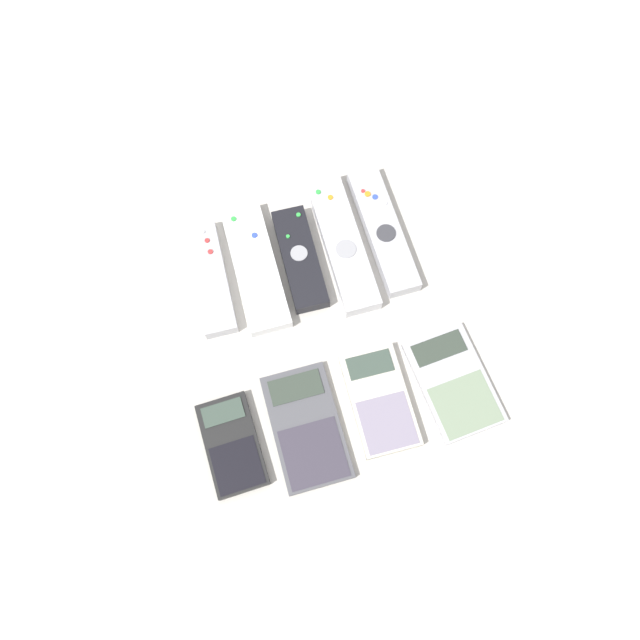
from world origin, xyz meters
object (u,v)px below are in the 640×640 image
Objects in this scene: calculator_0 at (232,445)px; calculator_3 at (454,382)px; calculator_1 at (306,427)px; remote_1 at (255,267)px; remote_2 at (302,258)px; remote_4 at (383,230)px; remote_3 at (342,242)px; remote_0 at (211,278)px; calculator_2 at (379,400)px.

calculator_0 is 0.83× the size of calculator_3.
calculator_3 is at bearing 1.37° from calculator_1.
calculator_1 is at bearing -87.45° from remote_1.
remote_4 is at bearing 6.62° from remote_2.
remote_3 is 0.06m from remote_4.
remote_0 reaches higher than calculator_2.
remote_4 is (0.06, 0.00, -0.00)m from remote_3.
remote_0 and remote_2 have the same top height.
calculator_1 is at bearing -102.21° from remote_2.
remote_1 is 1.25× the size of calculator_1.
calculator_3 is (0.30, -0.01, -0.00)m from calculator_0.
remote_3 is at bearing -177.56° from remote_4.
remote_3 is (0.13, 0.00, 0.00)m from remote_1.
remote_3 is at bearing 63.80° from calculator_1.
remote_1 reaches higher than calculator_2.
remote_0 is 0.29m from calculator_2.
remote_2 is 0.23m from calculator_2.
remote_3 is 0.27m from calculator_1.
remote_2 is at bearing 54.05° from calculator_0.
calculator_0 is at bearing -94.00° from remote_0.
remote_3 reaches higher than remote_4.
remote_3 is (0.20, -0.00, 0.00)m from remote_0.
remote_4 is at bearing 38.74° from calculator_0.
remote_1 is at bearing 0.57° from remote_0.
calculator_0 is at bearing 178.08° from calculator_1.
remote_2 reaches higher than remote_1.
remote_0 is 1.09× the size of remote_2.
calculator_3 is (0.21, 0.00, -0.00)m from calculator_1.
calculator_3 is (0.21, -0.24, -0.00)m from remote_1.
remote_1 is 0.19m from remote_4.
remote_4 is at bearing 90.29° from calculator_3.
remote_1 is 0.32m from calculator_3.
calculator_0 is 0.30m from calculator_3.
calculator_2 is at bearing -63.97° from remote_1.
remote_2 is 0.13m from remote_4.
remote_0 is 0.25m from calculator_1.
remote_0 reaches higher than calculator_3.
calculator_3 is (0.10, -0.01, -0.00)m from calculator_2.
remote_3 reaches higher than remote_0.
remote_0 is at bearing 107.50° from calculator_1.
remote_4 reaches higher than remote_2.
remote_2 is at bearing -0.78° from remote_0.
calculator_1 and calculator_3 have the same top height.
calculator_3 is at bearing -70.13° from remote_3.
calculator_0 reaches higher than calculator_1.
remote_1 is 0.13m from remote_3.
remote_2 is at bearing 76.50° from calculator_1.
calculator_1 is 1.11× the size of calculator_2.
remote_1 is at bearing 127.46° from calculator_3.
calculator_1 is (-0.12, -0.24, -0.01)m from remote_3.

